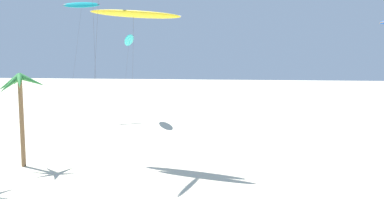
# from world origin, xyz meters

# --- Properties ---
(palm_tree_2) EXTENTS (4.45, 4.35, 8.11)m
(palm_tree_2) POSITION_xyz_m (-16.87, 36.30, 6.65)
(palm_tree_2) COLOR olive
(palm_tree_2) RESTS_ON ground
(flying_kite_4) EXTENTS (8.84, 9.87, 13.83)m
(flying_kite_4) POSITION_xyz_m (-7.35, 38.08, 13.06)
(flying_kite_4) COLOR yellow
(flying_kite_4) RESTS_ON ground
(flying_kite_8) EXTENTS (4.94, 11.79, 17.02)m
(flying_kite_8) POSITION_xyz_m (-21.19, 63.59, 16.34)
(flying_kite_8) COLOR #19B2B7
(flying_kite_8) RESTS_ON ground
(flying_kite_10) EXTENTS (2.95, 9.87, 12.33)m
(flying_kite_10) POSITION_xyz_m (-13.79, 61.37, 11.28)
(flying_kite_10) COLOR #19B2B7
(flying_kite_10) RESTS_ON ground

